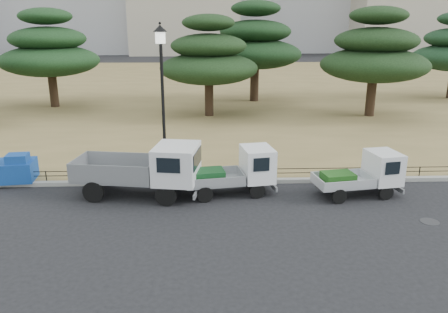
{
  "coord_description": "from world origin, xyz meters",
  "views": [
    {
      "loc": [
        -0.6,
        -13.74,
        6.08
      ],
      "look_at": [
        0.0,
        2.0,
        1.3
      ],
      "focal_mm": 35.0,
      "sensor_mm": 36.0,
      "label": 1
    }
  ],
  "objects_px": {
    "tarp_pile": "(13,170)",
    "truck_kei_rear": "(363,174)",
    "truck_kei_front": "(236,171)",
    "street_lamp": "(162,78)",
    "truck_large": "(145,168)"
  },
  "relations": [
    {
      "from": "truck_large",
      "to": "truck_kei_front",
      "type": "height_order",
      "value": "truck_large"
    },
    {
      "from": "truck_kei_front",
      "to": "tarp_pile",
      "type": "xyz_separation_m",
      "value": [
        -8.74,
        1.34,
        -0.26
      ]
    },
    {
      "from": "truck_kei_rear",
      "to": "street_lamp",
      "type": "distance_m",
      "value": 8.3
    },
    {
      "from": "truck_large",
      "to": "truck_kei_rear",
      "type": "relative_size",
      "value": 1.45
    },
    {
      "from": "tarp_pile",
      "to": "street_lamp",
      "type": "bearing_deg",
      "value": 0.3
    },
    {
      "from": "truck_kei_front",
      "to": "truck_kei_rear",
      "type": "bearing_deg",
      "value": -13.73
    },
    {
      "from": "street_lamp",
      "to": "truck_kei_rear",
      "type": "bearing_deg",
      "value": -13.17
    },
    {
      "from": "truck_kei_rear",
      "to": "street_lamp",
      "type": "bearing_deg",
      "value": 157.53
    },
    {
      "from": "street_lamp",
      "to": "truck_large",
      "type": "bearing_deg",
      "value": -112.18
    },
    {
      "from": "tarp_pile",
      "to": "truck_kei_rear",
      "type": "bearing_deg",
      "value": -7.23
    },
    {
      "from": "truck_kei_front",
      "to": "street_lamp",
      "type": "xyz_separation_m",
      "value": [
        -2.74,
        1.37,
        3.29
      ]
    },
    {
      "from": "truck_kei_rear",
      "to": "tarp_pile",
      "type": "distance_m",
      "value": 13.5
    },
    {
      "from": "truck_kei_front",
      "to": "street_lamp",
      "type": "height_order",
      "value": "street_lamp"
    },
    {
      "from": "truck_large",
      "to": "tarp_pile",
      "type": "relative_size",
      "value": 2.61
    },
    {
      "from": "truck_kei_front",
      "to": "tarp_pile",
      "type": "distance_m",
      "value": 8.85
    }
  ]
}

